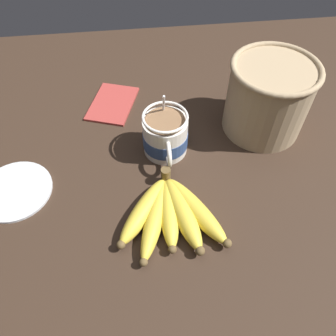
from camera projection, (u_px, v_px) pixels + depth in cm
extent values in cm
cube|color=#332319|center=(187.00, 179.00, 71.14)|extent=(123.16, 123.16, 3.11)
cylinder|color=white|center=(165.00, 136.00, 71.16)|extent=(9.67, 9.67, 8.69)
cylinder|color=navy|center=(165.00, 139.00, 71.85)|extent=(9.87, 9.87, 3.46)
torus|color=white|center=(168.00, 154.00, 67.13)|extent=(5.65, 0.90, 5.65)
cylinder|color=#846042|center=(165.00, 121.00, 67.68)|extent=(8.47, 8.47, 0.40)
torus|color=white|center=(165.00, 117.00, 66.81)|extent=(9.67, 9.67, 0.60)
cylinder|color=silver|center=(163.00, 113.00, 70.80)|extent=(4.42, 0.50, 12.51)
ellipsoid|color=silver|center=(165.00, 139.00, 74.44)|extent=(3.00, 2.00, 0.80)
cylinder|color=brown|center=(166.00, 174.00, 66.69)|extent=(2.00, 2.00, 3.00)
ellipsoid|color=gold|center=(144.00, 210.00, 62.43)|extent=(15.28, 12.08, 3.66)
sphere|color=brown|center=(121.00, 245.00, 58.03)|extent=(1.65, 1.65, 1.65)
ellipsoid|color=gold|center=(155.00, 218.00, 61.53)|extent=(17.78, 8.76, 3.37)
sphere|color=brown|center=(144.00, 262.00, 56.18)|extent=(1.52, 1.52, 1.52)
ellipsoid|color=gold|center=(169.00, 213.00, 62.22)|extent=(15.06, 4.06, 3.45)
sphere|color=brown|center=(172.00, 249.00, 57.61)|extent=(1.55, 1.55, 1.55)
ellipsoid|color=gold|center=(183.00, 213.00, 61.96)|extent=(16.81, 7.63, 3.87)
sphere|color=brown|center=(200.00, 251.00, 57.20)|extent=(1.74, 1.74, 1.74)
ellipsoid|color=gold|center=(196.00, 209.00, 62.48)|extent=(17.03, 11.94, 3.78)
sphere|color=brown|center=(227.00, 243.00, 58.13)|extent=(1.70, 1.70, 1.70)
cylinder|color=tan|center=(267.00, 99.00, 72.94)|extent=(18.16, 18.16, 16.23)
torus|color=tan|center=(277.00, 68.00, 66.58)|extent=(19.06, 19.06, 1.27)
cube|color=#A33833|center=(113.00, 104.00, 83.85)|extent=(17.07, 14.36, 0.60)
cylinder|color=silver|center=(15.00, 190.00, 67.13)|extent=(15.06, 15.06, 0.60)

